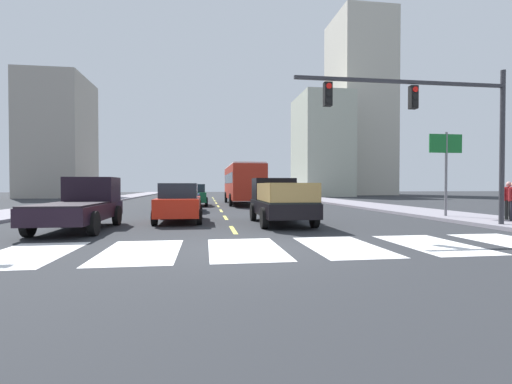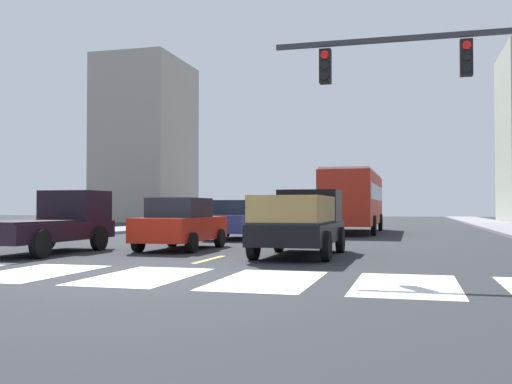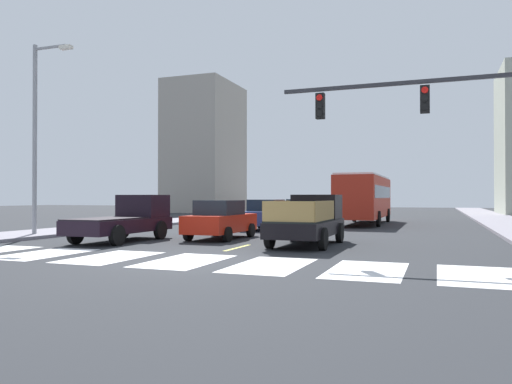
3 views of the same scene
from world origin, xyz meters
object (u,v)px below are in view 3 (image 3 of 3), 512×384
sedan_far (302,212)px  sedan_mid (267,215)px  pickup_stakebed (310,221)px  streetlight_left (37,131)px  city_bus (365,196)px  pickup_dark (127,219)px  sedan_near_right (221,220)px  traffic_signal_gantry (463,120)px

sedan_far → sedan_mid: 6.07m
sedan_mid → pickup_stakebed: bearing=-57.6°
streetlight_left → sedan_far: bearing=59.0°
city_bus → sedan_mid: (-4.48, -7.77, -1.09)m
pickup_dark → sedan_near_right: pickup_dark is taller
city_bus → streetlight_left: (-12.84, -16.41, 3.02)m
pickup_dark → city_bus: size_ratio=0.48×
sedan_mid → traffic_signal_gantry: 14.99m
pickup_stakebed → pickup_dark: 7.79m
pickup_dark → traffic_signal_gantry: size_ratio=0.63×
pickup_stakebed → streetlight_left: size_ratio=0.58×
city_bus → sedan_near_right: 15.12m
pickup_stakebed → streetlight_left: streetlight_left is taller
traffic_signal_gantry → sedan_mid: bearing=132.6°
city_bus → sedan_far: size_ratio=2.45×
sedan_near_right → traffic_signal_gantry: size_ratio=0.53×
sedan_far → streetlight_left: bearing=-123.1°
pickup_dark → pickup_stakebed: bearing=8.8°
streetlight_left → traffic_signal_gantry: bearing=-6.6°
pickup_stakebed → sedan_mid: bearing=122.6°
city_bus → sedan_near_right: (-4.35, -14.44, -1.09)m
sedan_mid → traffic_signal_gantry: size_ratio=0.53×
streetlight_left → sedan_near_right: bearing=13.1°
pickup_dark → traffic_signal_gantry: traffic_signal_gantry is taller
sedan_far → sedan_mid: same height
sedan_near_right → traffic_signal_gantry: (9.77, -4.09, 3.31)m
pickup_stakebed → streetlight_left: (-12.80, -0.92, 4.03)m
pickup_dark → sedan_mid: (3.27, 8.81, -0.06)m
sedan_far → sedan_near_right: bearing=-93.6°
city_bus → sedan_mid: bearing=-118.1°
streetlight_left → sedan_mid: bearing=45.9°
pickup_stakebed → sedan_mid: size_ratio=1.18×
sedan_near_right → streetlight_left: bearing=-167.2°
pickup_stakebed → traffic_signal_gantry: 7.03m
traffic_signal_gantry → streetlight_left: (-18.26, 2.13, 0.80)m
streetlight_left → city_bus: bearing=51.9°
streetlight_left → pickup_dark: bearing=-1.9°
sedan_far → sedan_mid: bearing=-96.5°
pickup_dark → sedan_far: 15.32m
sedan_mid → streetlight_left: (-8.37, -8.64, 4.11)m
sedan_near_right → city_bus: bearing=73.0°
city_bus → pickup_stakebed: bearing=-88.3°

